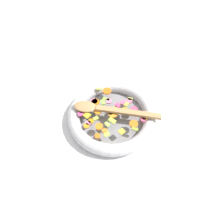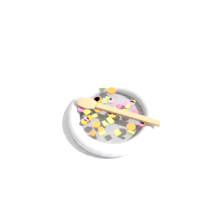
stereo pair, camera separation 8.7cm
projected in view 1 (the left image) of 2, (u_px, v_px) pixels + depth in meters
ground_plane at (112, 119)px, 0.92m from camera, size 4.00×4.00×0.00m
skillet at (112, 116)px, 0.90m from camera, size 0.36×0.36×0.05m
chopped_vegetables at (109, 112)px, 0.87m from camera, size 0.24×0.27×0.01m
wooden_spoon at (108, 110)px, 0.87m from camera, size 0.18×0.33×0.01m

